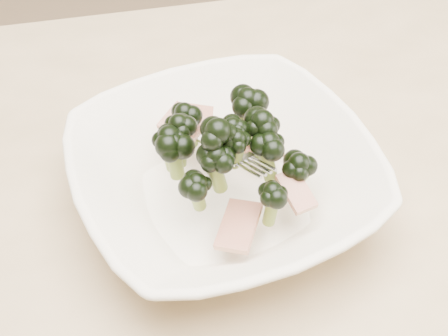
# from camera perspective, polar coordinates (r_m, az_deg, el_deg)

# --- Properties ---
(dining_table) EXTENTS (1.20, 0.80, 0.75)m
(dining_table) POSITION_cam_1_polar(r_m,az_deg,el_deg) (0.72, 3.72, -8.91)
(dining_table) COLOR tan
(dining_table) RESTS_ON ground
(broccoli_dish) EXTENTS (0.35, 0.35, 0.13)m
(broccoli_dish) POSITION_cam_1_polar(r_m,az_deg,el_deg) (0.61, 0.01, -0.59)
(broccoli_dish) COLOR #F5E7CF
(broccoli_dish) RESTS_ON dining_table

